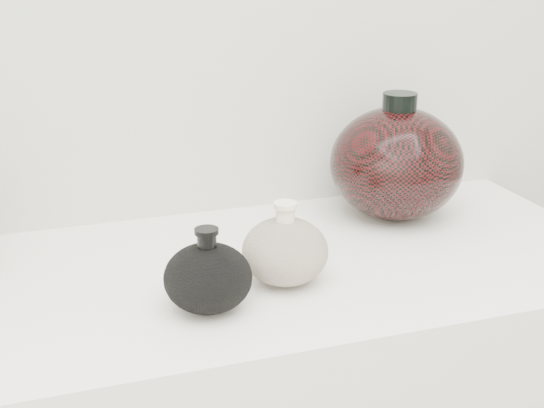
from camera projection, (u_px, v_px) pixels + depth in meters
name	position (u px, v px, depth m)	size (l,w,h in m)	color
black_gourd_vase	(208.00, 277.00, 0.98)	(0.15, 0.15, 0.11)	black
cream_gourd_vase	(285.00, 250.00, 1.05)	(0.13, 0.13, 0.12)	#BDB597
right_round_pot	(396.00, 163.00, 1.29)	(0.29, 0.29, 0.22)	black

